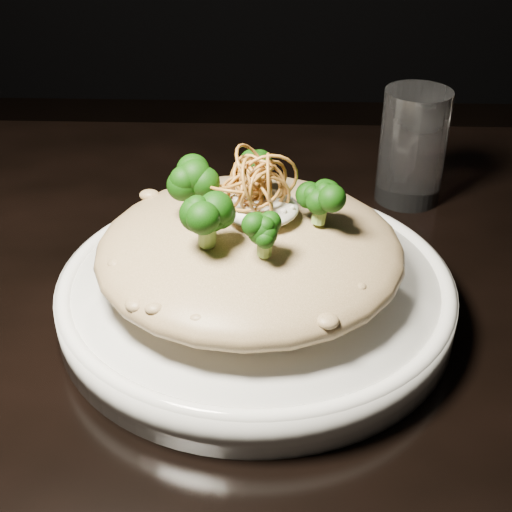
# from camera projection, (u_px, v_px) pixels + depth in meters

# --- Properties ---
(table) EXTENTS (1.10, 0.80, 0.75)m
(table) POSITION_uv_depth(u_px,v_px,m) (316.00, 377.00, 0.65)
(table) COLOR black
(table) RESTS_ON ground
(plate) EXTENTS (0.32, 0.32, 0.03)m
(plate) POSITION_uv_depth(u_px,v_px,m) (256.00, 295.00, 0.59)
(plate) COLOR white
(plate) RESTS_ON table
(risotto) EXTENTS (0.25, 0.25, 0.05)m
(risotto) POSITION_uv_depth(u_px,v_px,m) (250.00, 250.00, 0.57)
(risotto) COLOR brown
(risotto) RESTS_ON plate
(broccoli) EXTENTS (0.13, 0.13, 0.05)m
(broccoli) POSITION_uv_depth(u_px,v_px,m) (254.00, 193.00, 0.54)
(broccoli) COLOR black
(broccoli) RESTS_ON risotto
(cheese) EXTENTS (0.06, 0.06, 0.02)m
(cheese) POSITION_uv_depth(u_px,v_px,m) (261.00, 208.00, 0.55)
(cheese) COLOR silver
(cheese) RESTS_ON risotto
(shallots) EXTENTS (0.06, 0.06, 0.04)m
(shallots) POSITION_uv_depth(u_px,v_px,m) (252.00, 175.00, 0.54)
(shallots) COLOR brown
(shallots) RESTS_ON cheese
(drinking_glass) EXTENTS (0.07, 0.07, 0.12)m
(drinking_glass) POSITION_uv_depth(u_px,v_px,m) (412.00, 147.00, 0.74)
(drinking_glass) COLOR white
(drinking_glass) RESTS_ON table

